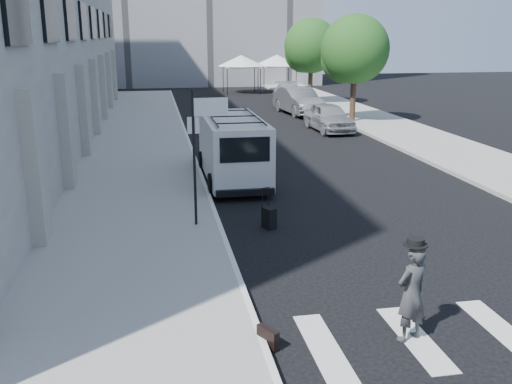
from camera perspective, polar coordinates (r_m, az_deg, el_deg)
name	(u,v)px	position (r m, az deg, el deg)	size (l,w,h in m)	color
ground	(328,271)	(12.56, 7.21, -7.81)	(120.00, 120.00, 0.00)	black
sidewalk_left	(140,141)	(27.42, -11.53, 4.99)	(4.50, 48.00, 0.15)	gray
sidewalk_right	(375,121)	(33.79, 11.81, 6.93)	(4.00, 56.00, 0.15)	gray
sign_pole	(203,129)	(14.42, -5.34, 6.29)	(1.03, 0.07, 3.50)	black
tree_near	(352,52)	(33.05, 9.61, 13.65)	(3.80, 3.83, 6.03)	black
tree_far	(309,48)	(41.64, 5.35, 14.14)	(3.80, 3.83, 6.03)	black
tent_left	(241,61)	(49.61, -1.48, 12.96)	(4.00, 4.00, 3.20)	black
tent_right	(277,60)	(50.69, 2.10, 13.01)	(4.00, 4.00, 3.20)	black
businessman	(412,293)	(9.85, 15.30, -9.75)	(0.61, 0.40, 1.68)	#343436
briefcase	(268,338)	(9.60, 1.20, -14.36)	(0.12, 0.44, 0.34)	black
suitcase	(269,218)	(15.00, 1.31, -2.59)	(0.37, 0.45, 1.07)	black
cargo_van	(232,148)	(19.82, -2.39, 4.44)	(2.07, 5.81, 2.19)	silver
parked_car_a	(329,117)	(30.35, 7.30, 7.44)	(1.74, 4.32, 1.47)	#999AA0
parked_car_b	(299,101)	(36.64, 4.28, 9.07)	(1.78, 5.11, 1.68)	#4E5155
parked_car_c	(289,93)	(43.08, 3.28, 9.88)	(1.99, 4.90, 1.42)	#AAACB2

